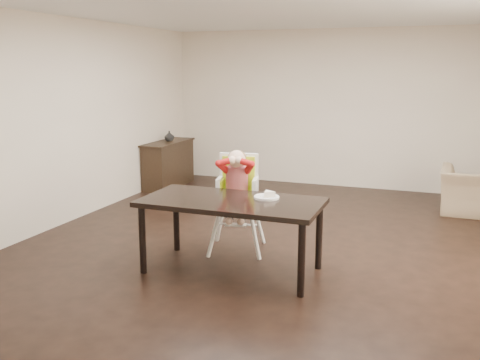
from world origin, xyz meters
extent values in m
plane|color=black|center=(0.00, 0.00, 0.00)|extent=(7.00, 7.00, 0.00)
cube|color=beige|center=(0.00, 3.50, 1.35)|extent=(6.00, 0.02, 2.70)
cube|color=beige|center=(0.00, -3.50, 1.35)|extent=(6.00, 0.02, 2.70)
cube|color=beige|center=(-3.00, 0.00, 1.35)|extent=(0.02, 7.00, 2.70)
cube|color=white|center=(0.00, 0.00, 2.70)|extent=(6.00, 7.00, 0.02)
cube|color=black|center=(-0.28, -0.92, 0.72)|extent=(1.80, 0.90, 0.05)
cylinder|color=black|center=(-1.10, -1.29, 0.35)|extent=(0.07, 0.07, 0.70)
cylinder|color=black|center=(0.54, -1.29, 0.35)|extent=(0.07, 0.07, 0.70)
cylinder|color=black|center=(-1.10, -0.55, 0.35)|extent=(0.07, 0.07, 0.70)
cylinder|color=black|center=(0.54, -0.55, 0.35)|extent=(0.07, 0.07, 0.70)
cylinder|color=white|center=(-0.62, -0.56, 0.31)|extent=(0.05, 0.05, 0.61)
cylinder|color=white|center=(-0.19, -0.46, 0.31)|extent=(0.05, 0.05, 0.61)
cylinder|color=white|center=(-0.72, -0.13, 0.31)|extent=(0.05, 0.05, 0.61)
cylinder|color=white|center=(-0.29, -0.04, 0.31)|extent=(0.05, 0.05, 0.61)
cube|color=white|center=(-0.45, -0.30, 0.61)|extent=(0.52, 0.48, 0.05)
cube|color=#B4D11A|center=(-0.45, -0.30, 0.65)|extent=(0.42, 0.40, 0.03)
cube|color=white|center=(-0.49, -0.13, 0.86)|extent=(0.44, 0.15, 0.46)
cube|color=#B4D11A|center=(-0.49, -0.17, 0.85)|extent=(0.37, 0.11, 0.42)
cube|color=black|center=(-0.54, -0.26, 0.85)|extent=(0.08, 0.20, 0.02)
cube|color=black|center=(-0.40, -0.23, 0.85)|extent=(0.08, 0.20, 0.02)
cylinder|color=red|center=(-0.45, -0.30, 0.82)|extent=(0.30, 0.30, 0.30)
sphere|color=beige|center=(-0.45, -0.32, 1.06)|extent=(0.24, 0.24, 0.20)
ellipsoid|color=brown|center=(-0.46, -0.29, 1.08)|extent=(0.24, 0.23, 0.15)
sphere|color=beige|center=(-0.46, -0.43, 1.06)|extent=(0.11, 0.11, 0.09)
sphere|color=beige|center=(-0.39, -0.41, 1.06)|extent=(0.11, 0.11, 0.09)
cylinder|color=white|center=(0.03, -0.74, 0.76)|extent=(0.30, 0.30, 0.02)
torus|color=white|center=(0.03, -0.74, 0.77)|extent=(0.30, 0.30, 0.01)
imported|color=#9A8262|center=(2.20, 2.31, 0.44)|extent=(1.03, 0.69, 0.88)
cube|color=black|center=(-2.78, 2.43, 0.38)|extent=(0.40, 1.20, 0.76)
cube|color=black|center=(-2.78, 2.43, 0.78)|extent=(0.44, 1.26, 0.03)
imported|color=#99999E|center=(-2.78, 2.50, 0.88)|extent=(0.21, 0.21, 0.17)
camera|label=1|loc=(1.62, -5.75, 2.04)|focal=40.00mm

